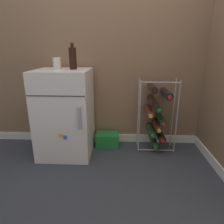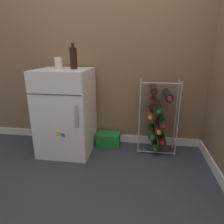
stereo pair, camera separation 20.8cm
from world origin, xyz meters
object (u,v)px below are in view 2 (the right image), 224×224
(mini_fridge, at_px, (66,112))
(fridge_top_bottle, at_px, (73,58))
(fridge_top_cup, at_px, (59,63))
(wine_rack, at_px, (157,116))
(soda_box, at_px, (108,139))

(mini_fridge, relative_size, fridge_top_bottle, 3.62)
(fridge_top_bottle, bearing_deg, mini_fridge, -170.29)
(fridge_top_bottle, bearing_deg, fridge_top_cup, 178.23)
(wine_rack, bearing_deg, fridge_top_bottle, -173.13)
(mini_fridge, height_order, fridge_top_cup, fridge_top_cup)
(mini_fridge, bearing_deg, wine_rack, 7.19)
(mini_fridge, bearing_deg, fridge_top_cup, 155.81)
(mini_fridge, relative_size, fridge_top_cup, 7.87)
(wine_rack, bearing_deg, soda_box, 174.97)
(wine_rack, height_order, soda_box, wine_rack)
(wine_rack, xyz_separation_m, fridge_top_cup, (-0.99, -0.10, 0.54))
(mini_fridge, xyz_separation_m, fridge_top_cup, (-0.05, 0.02, 0.50))
(mini_fridge, xyz_separation_m, wine_rack, (0.94, 0.12, -0.04))
(wine_rack, bearing_deg, fridge_top_cup, -174.48)
(mini_fridge, xyz_separation_m, soda_box, (0.42, 0.17, -0.37))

